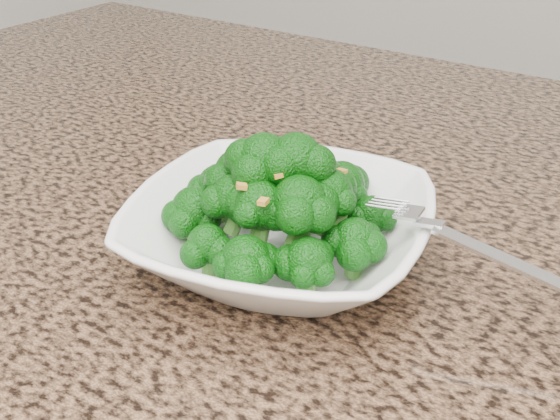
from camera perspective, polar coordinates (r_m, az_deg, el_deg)
The scene contains 5 objects.
granite_counter at distance 0.65m, azimuth 3.85°, elevation -1.83°, with size 1.64×1.04×0.03m, color brown.
bowl at distance 0.56m, azimuth -0.00°, elevation -1.89°, with size 0.24×0.24×0.06m, color white.
broccoli_pile at distance 0.53m, azimuth -0.00°, elevation 4.12°, with size 0.21×0.21×0.07m, color #094C08, non-canonical shape.
garlic_topping at distance 0.51m, azimuth -0.00°, elevation 8.00°, with size 0.12×0.12×0.01m, color gold, non-canonical shape.
fork at distance 0.51m, azimuth 12.44°, elevation -1.20°, with size 0.18×0.03×0.01m, color silver, non-canonical shape.
Camera 1 is at (0.28, -0.18, 1.21)m, focal length 45.00 mm.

